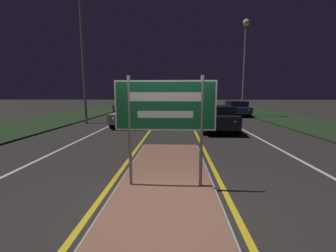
{
  "coord_description": "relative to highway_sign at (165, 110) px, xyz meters",
  "views": [
    {
      "loc": [
        0.24,
        -3.94,
        2.1
      ],
      "look_at": [
        0.0,
        2.31,
        1.21
      ],
      "focal_mm": 24.0,
      "sensor_mm": 36.0,
      "label": 1
    }
  ],
  "objects": [
    {
      "name": "ground_plane",
      "position": [
        0.0,
        -0.81,
        -1.77
      ],
      "size": [
        160.0,
        160.0,
        0.0
      ],
      "primitive_type": "plane",
      "color": "#282623"
    },
    {
      "name": "median_island",
      "position": [
        0.0,
        0.0,
        -1.73
      ],
      "size": [
        2.21,
        8.17,
        0.1
      ],
      "color": "#999993",
      "rests_on": "ground_plane"
    },
    {
      "name": "verge_left",
      "position": [
        -9.5,
        19.19,
        -1.73
      ],
      "size": [
        5.0,
        100.0,
        0.08
      ],
      "color": "#1E3319",
      "rests_on": "ground_plane"
    },
    {
      "name": "verge_right",
      "position": [
        9.5,
        19.19,
        -1.73
      ],
      "size": [
        5.0,
        100.0,
        0.08
      ],
      "color": "#1E3319",
      "rests_on": "ground_plane"
    },
    {
      "name": "centre_line_yellow_left",
      "position": [
        -1.29,
        24.19,
        -1.76
      ],
      "size": [
        0.12,
        70.0,
        0.01
      ],
      "color": "gold",
      "rests_on": "ground_plane"
    },
    {
      "name": "centre_line_yellow_right",
      "position": [
        1.29,
        24.19,
        -1.76
      ],
      "size": [
        0.12,
        70.0,
        0.01
      ],
      "color": "gold",
      "rests_on": "ground_plane"
    },
    {
      "name": "lane_line_white_left",
      "position": [
        -4.2,
        24.19,
        -1.76
      ],
      "size": [
        0.12,
        70.0,
        0.01
      ],
      "color": "silver",
      "rests_on": "ground_plane"
    },
    {
      "name": "lane_line_white_right",
      "position": [
        4.2,
        24.19,
        -1.76
      ],
      "size": [
        0.12,
        70.0,
        0.01
      ],
      "color": "silver",
      "rests_on": "ground_plane"
    },
    {
      "name": "edge_line_white_left",
      "position": [
        -7.2,
        24.19,
        -1.76
      ],
      "size": [
        0.1,
        70.0,
        0.01
      ],
      "color": "silver",
      "rests_on": "ground_plane"
    },
    {
      "name": "edge_line_white_right",
      "position": [
        7.2,
        24.19,
        -1.76
      ],
      "size": [
        0.1,
        70.0,
        0.01
      ],
      "color": "silver",
      "rests_on": "ground_plane"
    },
    {
      "name": "highway_sign",
      "position": [
        0.0,
        0.0,
        0.0
      ],
      "size": [
        2.14,
        0.07,
        2.39
      ],
      "color": "gray",
      "rests_on": "median_island"
    },
    {
      "name": "streetlight_left_near",
      "position": [
        -6.26,
        11.06,
        5.49
      ],
      "size": [
        0.64,
        0.64,
        10.44
      ],
      "color": "gray",
      "rests_on": "ground_plane"
    },
    {
      "name": "streetlight_right_near",
      "position": [
        6.27,
        16.12,
        4.17
      ],
      "size": [
        0.6,
        0.6,
        8.57
      ],
      "color": "gray",
      "rests_on": "ground_plane"
    },
    {
      "name": "car_receding_0",
      "position": [
        2.51,
        8.0,
        -0.99
      ],
      "size": [
        1.87,
        4.11,
        1.45
      ],
      "color": "black",
      "rests_on": "ground_plane"
    },
    {
      "name": "car_receding_1",
      "position": [
        5.97,
        17.24,
        -1.01
      ],
      "size": [
        1.94,
        4.79,
        1.42
      ],
      "color": "navy",
      "rests_on": "ground_plane"
    },
    {
      "name": "car_receding_2",
      "position": [
        2.43,
        29.53,
        -1.0
      ],
      "size": [
        1.89,
        4.72,
        1.46
      ],
      "color": "navy",
      "rests_on": "ground_plane"
    },
    {
      "name": "car_approaching_0",
      "position": [
        -2.81,
        10.19,
        -1.0
      ],
      "size": [
        2.03,
        4.37,
        1.45
      ],
      "color": "#B7B7BC",
      "rests_on": "ground_plane"
    },
    {
      "name": "car_approaching_1",
      "position": [
        -5.82,
        21.72,
        -0.97
      ],
      "size": [
        2.0,
        4.55,
        1.52
      ],
      "color": "#B7B7BC",
      "rests_on": "ground_plane"
    },
    {
      "name": "car_approaching_2",
      "position": [
        -2.59,
        30.07,
        -1.06
      ],
      "size": [
        1.97,
        4.47,
        1.33
      ],
      "color": "#B7B7BC",
      "rests_on": "ground_plane"
    }
  ]
}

